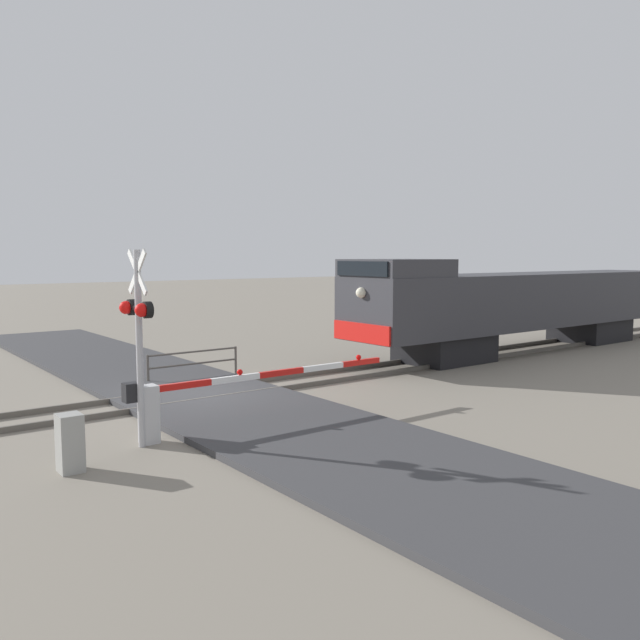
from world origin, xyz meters
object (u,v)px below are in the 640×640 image
Objects in this scene: locomotive at (522,303)px; guard_railing at (194,360)px; crossing_signal at (138,325)px; crossing_gate at (194,397)px; utility_cabinet at (70,443)px.

locomotive reaches higher than guard_railing.
crossing_signal is 1.31× the size of guard_railing.
crossing_signal is 0.58× the size of crossing_gate.
utility_cabinet is at bearing -77.68° from locomotive.
locomotive is at bearing 101.25° from crossing_signal.
utility_cabinet is at bearing -73.43° from crossing_gate.
crossing_signal is at bearing 113.42° from utility_cabinet.
guard_railing is (-2.44, -13.81, -1.37)m from locomotive.
locomotive is at bearing 101.56° from crossing_gate.
crossing_gate is 3.08m from utility_cabinet.
guard_railing is at bearing 153.62° from crossing_gate.
utility_cabinet is 0.34× the size of guard_railing.
crossing_gate is (-0.16, 1.30, -1.71)m from crossing_signal.
utility_cabinet is (0.87, -2.94, -0.32)m from crossing_gate.
crossing_gate reaches higher than guard_railing.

